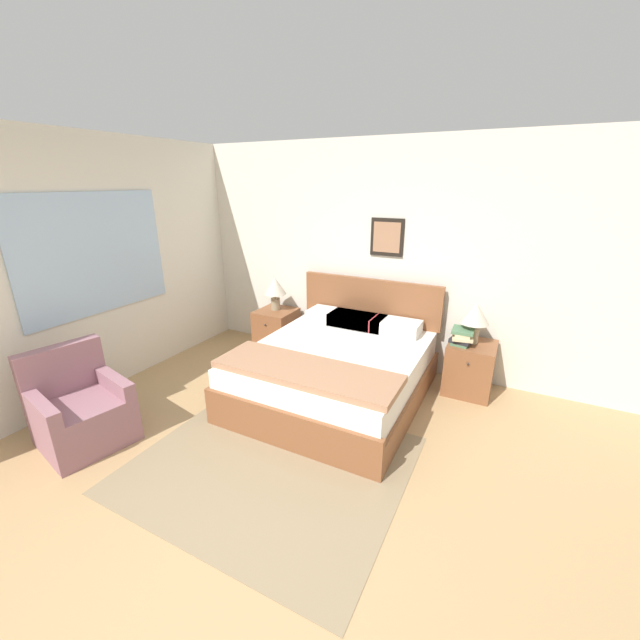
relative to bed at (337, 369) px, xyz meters
name	(u,v)px	position (x,y,z in m)	size (l,w,h in m)	color
ground_plane	(213,560)	(0.16, -2.09, -0.31)	(16.00, 16.00, 0.00)	tan
wall_back	(389,258)	(0.16, 1.04, 1.00)	(7.31, 0.09, 2.60)	silver
wall_left	(123,262)	(-2.32, -0.55, 1.00)	(0.08, 5.50, 2.60)	silver
area_rug_main	(271,464)	(-0.01, -1.22, -0.30)	(2.07, 1.80, 0.01)	#897556
bed	(337,369)	(0.00, 0.00, 0.00)	(1.70, 1.98, 1.06)	brown
armchair	(81,411)	(-1.62, -1.69, -0.02)	(0.80, 0.78, 0.82)	#8E606B
nightstand_near_window	(277,330)	(-1.21, 0.72, -0.03)	(0.47, 0.50, 0.55)	brown
nightstand_by_door	(469,368)	(1.22, 0.72, -0.03)	(0.47, 0.50, 0.55)	brown
table_lamp_near_window	(275,288)	(-1.23, 0.75, 0.54)	(0.29, 0.29, 0.44)	gray
table_lamp_by_door	(475,316)	(1.20, 0.75, 0.54)	(0.29, 0.29, 0.44)	gray
book_thick_bottom	(462,342)	(1.11, 0.67, 0.26)	(0.20, 0.26, 0.03)	#4C7551
book_hardcover_middle	(462,339)	(1.11, 0.67, 0.29)	(0.24, 0.27, 0.04)	#232328
book_novel_upper	(462,336)	(1.11, 0.67, 0.33)	(0.24, 0.31, 0.03)	beige
book_slim_near_top	(463,333)	(1.11, 0.67, 0.36)	(0.17, 0.25, 0.04)	beige
book_paperback_top	(463,330)	(1.11, 0.67, 0.39)	(0.22, 0.25, 0.03)	#4C7551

